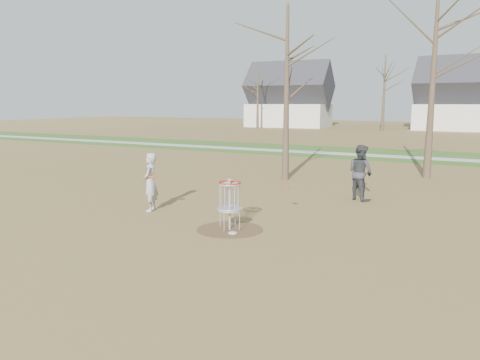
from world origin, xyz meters
name	(u,v)px	position (x,y,z in m)	size (l,w,h in m)	color
ground	(230,230)	(0.00, 0.00, 0.00)	(160.00, 160.00, 0.00)	brown
green_band	(388,155)	(0.00, 21.00, 0.01)	(160.00, 8.00, 0.01)	#2D5119
footpath	(385,156)	(0.00, 20.00, 0.01)	(160.00, 1.50, 0.01)	#9E9E99
dirt_circle	(230,229)	(0.00, 0.00, 0.01)	(1.80, 1.80, 0.01)	#47331E
player_standing	(150,182)	(-3.30, 0.75, 0.92)	(0.67, 0.44, 1.84)	#A6A6A6
player_throwing	(360,172)	(2.06, 5.61, 0.97)	(0.95, 0.74, 1.95)	#333338
disc_grounded	(233,233)	(0.26, -0.31, 0.02)	(0.22, 0.22, 0.02)	white
discs_in_play	(222,182)	(-1.07, 1.41, 1.02)	(3.92, 1.98, 0.33)	red
disc_golf_basket	(230,196)	(0.00, 0.00, 0.91)	(0.64, 0.64, 1.35)	#9EA3AD
bare_trees	(445,81)	(1.78, 35.79, 5.35)	(52.62, 44.98, 9.00)	#382B1E
houses_row	(480,102)	(4.32, 52.56, 3.52)	(56.51, 10.01, 7.26)	silver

